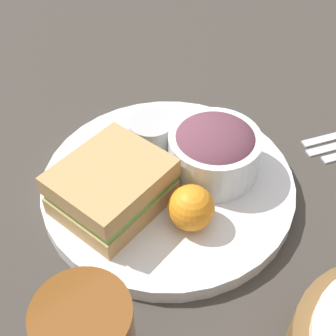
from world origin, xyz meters
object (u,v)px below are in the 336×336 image
Objects in this scene: salad_bowl at (214,149)px; dressing_cup at (151,133)px; plate at (168,185)px; sandwich at (112,187)px.

salad_bowl is 0.09m from dressing_cup.
plate is 0.07m from salad_bowl.
dressing_cup reaches higher than plate.
salad_bowl reaches higher than sandwich.
sandwich is at bearing -13.79° from salad_bowl.
salad_bowl is 1.90× the size of dressing_cup.
sandwich is (0.07, -0.01, 0.04)m from plate.
plate is 0.08m from sandwich.
salad_bowl reaches higher than plate.
salad_bowl reaches higher than dressing_cup.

